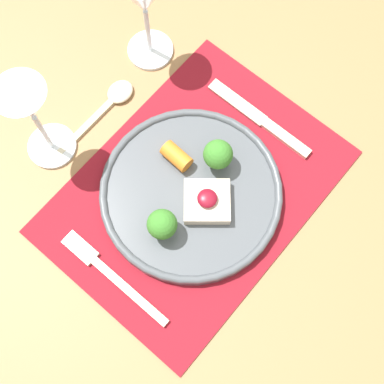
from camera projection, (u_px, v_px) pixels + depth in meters
ground_plane at (194, 274)px, 1.53m from camera, size 8.00×8.00×0.00m
dining_table at (195, 207)px, 0.89m from camera, size 1.53×1.06×0.76m
placemat at (195, 191)px, 0.81m from camera, size 0.44×0.32×0.00m
dinner_plate at (192, 193)px, 0.79m from camera, size 0.27×0.27×0.07m
fork at (108, 272)px, 0.77m from camera, size 0.02×0.19×0.01m
knife at (266, 123)px, 0.84m from camera, size 0.02×0.19×0.01m
spoon at (109, 103)px, 0.86m from camera, size 0.18×0.04×0.01m
wine_glass_near at (144, 1)px, 0.77m from camera, size 0.08×0.08×0.18m
wine_glass_far at (29, 110)px, 0.72m from camera, size 0.08×0.08×0.17m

